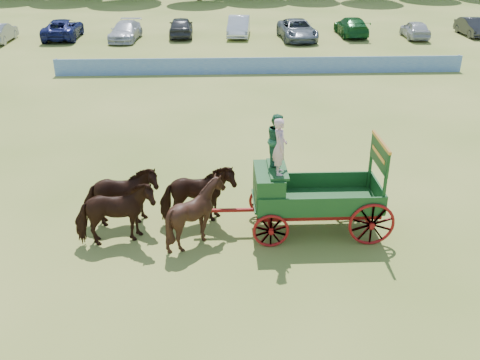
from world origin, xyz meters
The scene contains 8 objects.
ground centered at (0.00, 0.00, 0.00)m, with size 160.00×160.00×0.00m, color #A3994A.
horse_lead_left centered at (-6.84, -1.78, 0.99)m, with size 1.07×2.35×1.98m, color #33130E.
horse_lead_right centered at (-6.84, -0.68, 0.99)m, with size 1.07×2.35×1.98m, color #33130E.
horse_wheel_left centered at (-4.44, -1.78, 0.99)m, with size 1.60×1.80×1.99m, color #33130E.
horse_wheel_right centered at (-4.44, -0.68, 0.99)m, with size 1.07×2.35×1.98m, color #33130E.
farm_dray centered at (-1.49, -1.21, 1.68)m, with size 6.00×2.00×3.84m.
sponsor_banner centered at (-1.00, 18.00, 0.53)m, with size 26.00×0.08×1.05m, color #2058B2.
parked_cars centered at (0.84, 29.86, 0.77)m, with size 56.50×7.98×1.64m.
Camera 1 is at (-3.71, -15.70, 8.81)m, focal length 40.00 mm.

